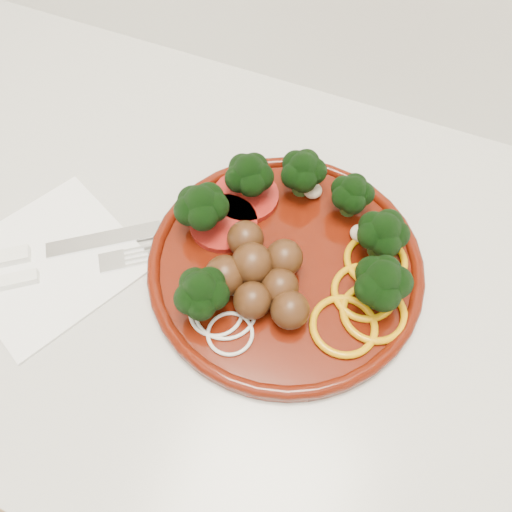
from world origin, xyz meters
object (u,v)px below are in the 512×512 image
at_px(knife, 23,255).
at_px(fork, 20,280).
at_px(plate, 287,252).
at_px(napkin, 50,261).

xyz_separation_m(knife, fork, (0.02, -0.03, -0.00)).
distance_m(knife, fork, 0.03).
bearing_deg(fork, knife, 83.00).
height_order(plate, knife, plate).
xyz_separation_m(napkin, knife, (-0.03, -0.01, 0.01)).
distance_m(napkin, fork, 0.04).
height_order(napkin, knife, knife).
relative_size(plate, napkin, 1.76).
distance_m(napkin, knife, 0.03).
distance_m(plate, fork, 0.29).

